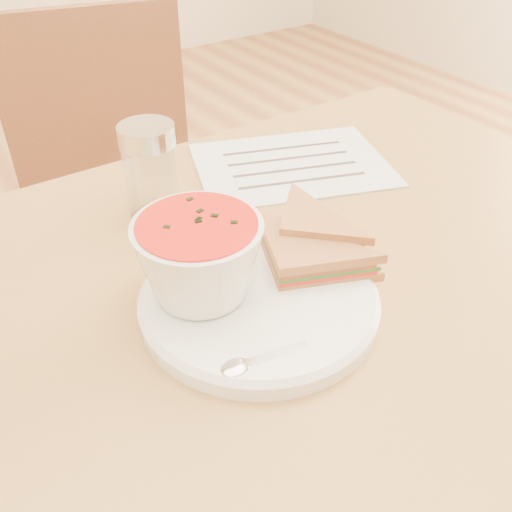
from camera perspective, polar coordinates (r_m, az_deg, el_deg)
dining_table at (r=0.93m, az=2.59°, el=-19.43°), size 1.00×0.70×0.75m
chair_far at (r=1.27m, az=-12.76°, el=1.85°), size 0.46×0.46×0.88m
plate at (r=0.59m, az=0.29°, el=-4.54°), size 0.30×0.30×0.02m
soup_bowl at (r=0.56m, az=-5.67°, el=-0.64°), size 0.14×0.14×0.09m
sandwich_half_a at (r=0.57m, az=2.31°, el=-2.73°), size 0.15×0.15×0.04m
sandwich_half_b at (r=0.62m, az=2.31°, el=1.52°), size 0.14×0.14×0.03m
spoon at (r=0.52m, az=2.49°, el=-9.70°), size 0.15×0.06×0.01m
paper_menu at (r=0.86m, az=3.61°, el=9.09°), size 0.33×0.29×0.00m
condiment_shaker at (r=0.72m, az=-10.46°, el=8.25°), size 0.09×0.09×0.12m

